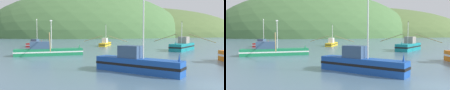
# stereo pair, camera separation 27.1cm
# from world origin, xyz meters

# --- Properties ---
(hill_mid_left) EXTENTS (111.34, 89.07, 47.05)m
(hill_mid_left) POSITION_xyz_m (96.95, 243.16, 0.00)
(hill_mid_left) COLOR #516B38
(hill_mid_left) RESTS_ON ground
(hill_far_center) EXTENTS (209.15, 167.32, 36.42)m
(hill_far_center) POSITION_xyz_m (131.45, 258.61, 0.00)
(hill_far_center) COLOR #2D562D
(hill_far_center) RESTS_ON ground
(hill_mid_right) EXTENTS (217.24, 173.79, 61.25)m
(hill_mid_right) POSITION_xyz_m (72.78, 213.67, 0.00)
(hill_mid_right) COLOR #516B38
(hill_mid_right) RESTS_ON ground
(hill_far_left) EXTENTS (175.64, 140.51, 78.92)m
(hill_far_left) POSITION_xyz_m (8.90, 179.60, 0.00)
(hill_far_left) COLOR #47703D
(hill_far_left) RESTS_ON ground
(fishing_boat_teal) EXTENTS (8.80, 9.59, 6.08)m
(fishing_boat_teal) POSITION_xyz_m (13.23, 27.65, 0.95)
(fishing_boat_teal) COLOR #147F84
(fishing_boat_teal) RESTS_ON ground
(fishing_boat_green) EXTENTS (10.95, 17.70, 5.83)m
(fishing_boat_green) POSITION_xyz_m (-13.76, 23.36, 0.78)
(fishing_boat_green) COLOR #197A47
(fishing_boat_green) RESTS_ON ground
(fishing_boat_yellow) EXTENTS (11.89, 9.27, 6.21)m
(fishing_boat_yellow) POSITION_xyz_m (-0.14, 45.83, 0.70)
(fishing_boat_yellow) COLOR gold
(fishing_boat_yellow) RESTS_ON ground
(fishing_boat_red) EXTENTS (4.34, 7.17, 7.47)m
(fishing_boat_red) POSITION_xyz_m (-18.95, 46.88, 0.68)
(fishing_boat_red) COLOR red
(fishing_boat_red) RESTS_ON ground
(fishing_boat_blue) EXTENTS (7.08, 7.49, 7.36)m
(fishing_boat_blue) POSITION_xyz_m (-4.25, 6.45, 0.86)
(fishing_boat_blue) COLOR #19479E
(fishing_boat_blue) RESTS_ON ground
(channel_buoy) EXTENTS (0.81, 0.81, 1.49)m
(channel_buoy) POSITION_xyz_m (-1.43, 14.84, 0.61)
(channel_buoy) COLOR yellow
(channel_buoy) RESTS_ON ground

